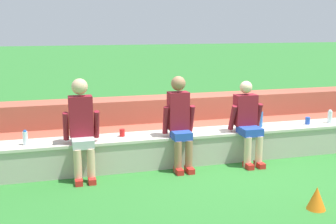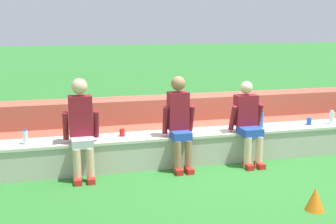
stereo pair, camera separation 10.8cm
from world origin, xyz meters
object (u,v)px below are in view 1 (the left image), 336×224
at_px(person_left_of_center, 180,120).
at_px(sports_cone, 317,198).
at_px(person_center, 248,121).
at_px(water_bottle_mid_left, 330,117).
at_px(water_bottle_center_gap, 25,138).
at_px(plastic_cup_left_end, 308,121).
at_px(water_bottle_mid_right, 260,119).
at_px(plastic_cup_middle, 122,133).
at_px(person_far_left, 82,126).

relative_size(person_left_of_center, sports_cone, 5.04).
height_order(person_center, sports_cone, person_center).
bearing_deg(sports_cone, water_bottle_mid_left, 51.17).
xyz_separation_m(person_left_of_center, person_center, (1.10, -0.04, -0.07)).
xyz_separation_m(water_bottle_center_gap, plastic_cup_left_end, (4.56, 0.02, -0.04)).
bearing_deg(water_bottle_center_gap, sports_cone, -31.56).
height_order(person_left_of_center, water_bottle_mid_right, person_left_of_center).
xyz_separation_m(water_bottle_center_gap, water_bottle_mid_left, (4.98, -0.01, 0.01)).
distance_m(water_bottle_mid_left, plastic_cup_middle, 3.59).
bearing_deg(plastic_cup_middle, water_bottle_mid_right, -0.41).
relative_size(water_bottle_mid_right, plastic_cup_middle, 2.46).
bearing_deg(person_left_of_center, person_far_left, -179.76).
height_order(water_bottle_mid_left, plastic_cup_middle, water_bottle_mid_left).
bearing_deg(person_left_of_center, water_bottle_center_gap, 174.99).
relative_size(water_bottle_mid_right, sports_cone, 0.99).
relative_size(person_far_left, person_left_of_center, 1.01).
height_order(water_bottle_mid_left, plastic_cup_left_end, water_bottle_mid_left).
distance_m(person_center, plastic_cup_left_end, 1.27).
distance_m(person_far_left, plastic_cup_middle, 0.71).
bearing_deg(person_far_left, sports_cone, -35.79).
bearing_deg(person_left_of_center, plastic_cup_left_end, 5.11).
bearing_deg(water_bottle_center_gap, plastic_cup_left_end, 0.19).
height_order(person_center, water_bottle_mid_right, person_center).
height_order(plastic_cup_middle, sports_cone, plastic_cup_middle).
bearing_deg(person_center, water_bottle_center_gap, 176.00).
relative_size(person_left_of_center, person_center, 1.09).
bearing_deg(water_bottle_mid_left, person_left_of_center, -176.23).
height_order(water_bottle_mid_right, water_bottle_mid_left, water_bottle_mid_right).
xyz_separation_m(water_bottle_mid_right, plastic_cup_middle, (-2.31, 0.02, -0.08)).
distance_m(person_center, sports_cone, 1.90).
bearing_deg(sports_cone, person_center, 90.61).
distance_m(water_bottle_mid_right, sports_cone, 2.20).
bearing_deg(plastic_cup_left_end, water_bottle_mid_left, -3.81).
bearing_deg(water_bottle_mid_left, plastic_cup_middle, 178.46).
height_order(water_bottle_center_gap, plastic_cup_left_end, water_bottle_center_gap).
height_order(water_bottle_mid_right, plastic_cup_middle, water_bottle_mid_right).
relative_size(plastic_cup_left_end, sports_cone, 0.44).
relative_size(person_center, water_bottle_mid_left, 5.52).
bearing_deg(person_left_of_center, person_center, -1.95).
height_order(plastic_cup_left_end, sports_cone, plastic_cup_left_end).
xyz_separation_m(person_center, water_bottle_mid_right, (0.38, 0.30, -0.06)).
xyz_separation_m(water_bottle_mid_right, sports_cone, (-0.36, -2.12, -0.48)).
relative_size(person_left_of_center, water_bottle_center_gap, 6.59).
distance_m(person_far_left, person_left_of_center, 1.44).
bearing_deg(person_center, person_left_of_center, 178.05).
xyz_separation_m(person_center, sports_cone, (0.02, -1.82, -0.54)).
bearing_deg(person_center, plastic_cup_middle, 170.68).
relative_size(plastic_cup_left_end, plastic_cup_middle, 1.10).
bearing_deg(water_bottle_mid_left, person_center, -172.46).
bearing_deg(sports_cone, plastic_cup_middle, 132.38).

